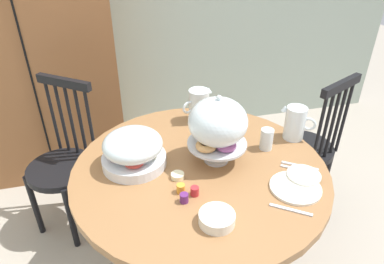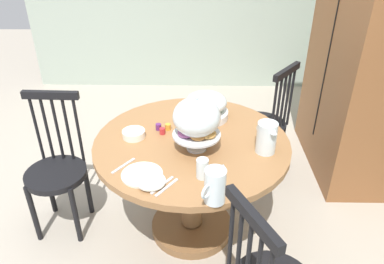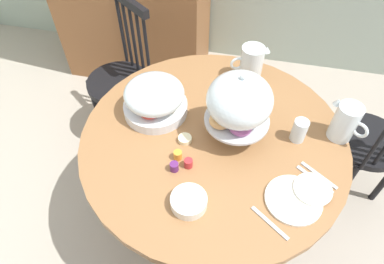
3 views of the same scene
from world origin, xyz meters
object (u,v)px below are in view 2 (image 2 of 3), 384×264
Objects in this scene: dining_table at (192,169)px; cereal_bowl at (134,134)px; windsor_chair_near_window at (264,126)px; fruit_platter_covered at (206,106)px; china_plate_small at (151,181)px; wooden_armoire at (365,56)px; butter_dish at (183,129)px; china_plate_large at (142,175)px; drinking_glass at (202,168)px; windsor_chair_by_cabinet at (57,172)px; orange_juice_pitcher at (266,139)px; milk_pitcher at (215,187)px; pastry_stand_with_dome at (197,119)px.

cereal_bowl is at bearing -95.37° from dining_table.
windsor_chair_near_window reaches higher than fruit_platter_covered.
dining_table is 0.43m from cereal_bowl.
china_plate_small is (0.42, -0.20, 0.23)m from dining_table.
wooden_armoire is 32.67× the size of butter_dish.
fruit_platter_covered is at bearing -50.18° from windsor_chair_near_window.
windsor_chair_near_window is at bearing -78.57° from wooden_armoire.
china_plate_large is (1.05, -0.82, 0.29)m from windsor_chair_near_window.
wooden_armoire is 2.01× the size of windsor_chair_near_window.
dining_table is 3.98× the size of fruit_platter_covered.
drinking_glass is 1.83× the size of butter_dish.
windsor_chair_near_window is at bearing 154.38° from drinking_glass.
orange_juice_pitcher is (0.16, 1.32, 0.37)m from windsor_chair_by_cabinet.
orange_juice_pitcher is 0.54m from butter_dish.
china_plate_large is at bearing -70.38° from orange_juice_pitcher.
fruit_platter_covered is at bearing 177.59° from drinking_glass.
drinking_glass is at bearing 13.86° from butter_dish.
drinking_glass is at bearing 9.76° from dining_table.
milk_pitcher is at bearing 2.03° from fruit_platter_covered.
windsor_chair_near_window is 1.18m from cereal_bowl.
wooden_armoire is 8.91× the size of china_plate_large.
china_plate_small is 1.07× the size of cereal_bowl.
pastry_stand_with_dome is at bearing 72.38° from cereal_bowl.
orange_juice_pitcher is at bearing 144.57° from milk_pitcher.
cereal_bowl is (-0.14, -0.79, -0.06)m from orange_juice_pitcher.
china_plate_small is (0.07, 0.06, 0.01)m from china_plate_large.
drinking_glass is at bearing -55.60° from orange_juice_pitcher.
pastry_stand_with_dome reaches higher than windsor_chair_near_window.
windsor_chair_by_cabinet reaches higher than cereal_bowl.
windsor_chair_by_cabinet is at bearing -96.96° from orange_juice_pitcher.
dining_table is 5.43× the size of china_plate_large.
pastry_stand_with_dome reaches higher than orange_juice_pitcher.
drinking_glass is at bearing 88.77° from china_plate_large.
pastry_stand_with_dome reaches higher than dining_table.
milk_pitcher is 0.69m from butter_dish.
china_plate_small is (1.27, -1.51, -0.23)m from wooden_armoire.
orange_juice_pitcher is 1.07× the size of milk_pitcher.
windsor_chair_near_window is at bearing 141.84° from china_plate_large.
orange_juice_pitcher is 0.44m from drinking_glass.
dining_table is (0.85, -1.32, -0.46)m from wooden_armoire.
windsor_chair_by_cabinet is 2.83× the size of pastry_stand_with_dome.
pastry_stand_with_dome is 2.29× the size of china_plate_small.
dining_table is at bearing 86.77° from windsor_chair_by_cabinet.
windsor_chair_by_cabinet is 0.90m from china_plate_small.
china_plate_small is 0.49m from cereal_bowl.
cereal_bowl is (0.26, -0.45, -0.06)m from fruit_platter_covered.
windsor_chair_by_cabinet is 5.44× the size of milk_pitcher.
pastry_stand_with_dome is 0.43m from china_plate_large.
drinking_glass reaches higher than china_plate_small.
china_plate_large is 0.40m from cereal_bowl.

